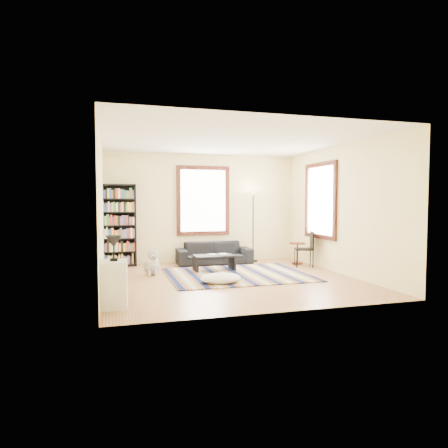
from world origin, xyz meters
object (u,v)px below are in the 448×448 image
object	(u,v)px
folding_chair	(304,249)
side_table	(297,253)
coffee_table	(214,263)
white_cabinet	(114,284)
floor_cushion	(221,278)
sofa	(214,253)
dog	(152,262)
bookshelf	(117,225)
floor_lamp	(253,226)

from	to	relation	value
folding_chair	side_table	bearing A→B (deg)	101.91
coffee_table	side_table	world-z (taller)	side_table
side_table	coffee_table	bearing A→B (deg)	-170.45
side_table	white_cabinet	bearing A→B (deg)	-146.41
folding_chair	floor_cushion	bearing A→B (deg)	-133.10
sofa	dog	bearing A→B (deg)	-145.14
sofa	bookshelf	distance (m)	2.49
sofa	side_table	bearing A→B (deg)	-15.27
floor_cushion	floor_lamp	xyz separation A→B (m)	(1.57, 2.49, 0.83)
floor_cushion	white_cabinet	world-z (taller)	white_cabinet
sofa	folding_chair	distance (m)	2.24
floor_lamp	white_cabinet	distance (m)	5.17
floor_cushion	floor_lamp	bearing A→B (deg)	57.75
folding_chair	white_cabinet	xyz separation A→B (m)	(-4.45, -2.55, -0.08)
floor_cushion	folding_chair	xyz separation A→B (m)	(2.45, 1.33, 0.33)
sofa	bookshelf	bearing A→B (deg)	175.17
floor_cushion	folding_chair	bearing A→B (deg)	28.52
sofa	side_table	distance (m)	2.11
white_cabinet	dog	bearing A→B (deg)	76.05
floor_cushion	dog	size ratio (longest dim) A/B	1.44
dog	side_table	bearing A→B (deg)	8.13
coffee_table	floor_cushion	xyz separation A→B (m)	(-0.22, -1.39, -0.08)
white_cabinet	coffee_table	bearing A→B (deg)	53.53
bookshelf	side_table	world-z (taller)	bookshelf
floor_cushion	folding_chair	distance (m)	2.81
floor_cushion	floor_lamp	distance (m)	3.06
dog	coffee_table	bearing A→B (deg)	4.61
bookshelf	white_cabinet	bearing A→B (deg)	-91.77
coffee_table	folding_chair	bearing A→B (deg)	-1.47
sofa	coffee_table	size ratio (longest dim) A/B	2.10
floor_lamp	folding_chair	world-z (taller)	floor_lamp
sofa	folding_chair	world-z (taller)	folding_chair
folding_chair	white_cabinet	bearing A→B (deg)	-131.83
floor_cushion	coffee_table	bearing A→B (deg)	80.86
coffee_table	side_table	bearing A→B (deg)	9.55
sofa	white_cabinet	size ratio (longest dim) A/B	2.69
bookshelf	folding_chair	world-z (taller)	bookshelf
folding_chair	dog	world-z (taller)	folding_chair
floor_lamp	dog	size ratio (longest dim) A/B	3.35
coffee_table	dog	size ratio (longest dim) A/B	1.62
folding_chair	dog	xyz separation A→B (m)	(-3.64, -0.04, -0.15)
bookshelf	folding_chair	distance (m)	4.56
floor_lamp	folding_chair	size ratio (longest dim) A/B	2.16
coffee_table	white_cabinet	distance (m)	3.43
bookshelf	floor_lamp	bearing A→B (deg)	-2.82
folding_chair	bookshelf	bearing A→B (deg)	-178.63
sofa	floor_cushion	xyz separation A→B (m)	(-0.49, -2.39, -0.18)
bookshelf	folding_chair	bearing A→B (deg)	-17.01
coffee_table	folding_chair	xyz separation A→B (m)	(2.23, -0.06, 0.25)
sofa	floor_lamp	world-z (taller)	floor_lamp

